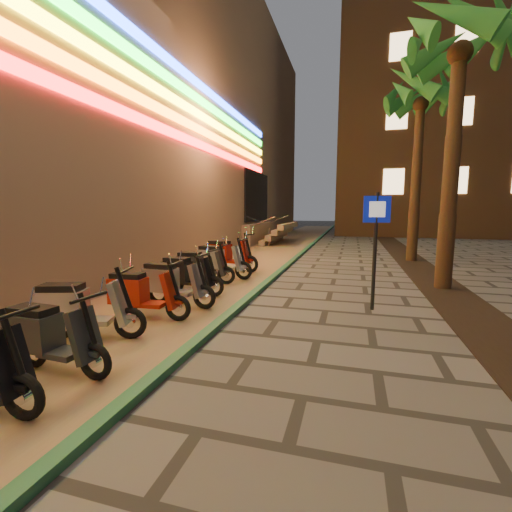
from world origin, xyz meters
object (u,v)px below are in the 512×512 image
(scooter_6, at_px, (140,293))
(scooter_10, at_px, (218,260))
(scooter_5, at_px, (79,308))
(scooter_8, at_px, (186,274))
(scooter_4, at_px, (48,336))
(scooter_11, at_px, (227,254))
(pedestrian_sign, at_px, (376,235))
(scooter_7, at_px, (171,282))
(scooter_9, at_px, (199,266))

(scooter_6, relative_size, scooter_10, 0.91)
(scooter_5, bearing_deg, scooter_6, 58.66)
(scooter_10, bearing_deg, scooter_8, -82.60)
(scooter_4, bearing_deg, scooter_11, 96.27)
(scooter_10, height_order, scooter_11, scooter_11)
(scooter_5, distance_m, scooter_8, 3.13)
(scooter_6, relative_size, scooter_8, 0.98)
(scooter_8, distance_m, scooter_10, 2.07)
(scooter_5, bearing_deg, pedestrian_sign, 15.80)
(scooter_6, distance_m, scooter_7, 0.94)
(pedestrian_sign, xyz_separation_m, scooter_11, (-4.44, 3.41, -0.97))
(scooter_6, height_order, scooter_9, scooter_9)
(scooter_8, height_order, scooter_10, scooter_10)
(scooter_8, distance_m, scooter_9, 1.14)
(scooter_4, xyz_separation_m, scooter_5, (-0.44, 0.98, 0.04))
(scooter_8, bearing_deg, scooter_9, 105.29)
(scooter_8, bearing_deg, scooter_4, -81.25)
(pedestrian_sign, relative_size, scooter_4, 1.56)
(scooter_6, relative_size, scooter_7, 0.96)
(scooter_5, bearing_deg, scooter_4, -83.04)
(pedestrian_sign, distance_m, scooter_7, 4.31)
(scooter_9, bearing_deg, scooter_10, 69.13)
(scooter_11, bearing_deg, scooter_9, -81.23)
(scooter_11, bearing_deg, pedestrian_sign, -27.97)
(scooter_6, relative_size, scooter_9, 0.98)
(scooter_6, xyz_separation_m, scooter_8, (-0.07, 1.95, 0.01))
(scooter_8, relative_size, scooter_10, 0.92)
(scooter_5, relative_size, scooter_11, 0.88)
(scooter_8, xyz_separation_m, scooter_9, (-0.19, 1.12, -0.00))
(scooter_4, relative_size, scooter_10, 0.86)
(scooter_5, bearing_deg, scooter_9, 72.18)
(pedestrian_sign, distance_m, scooter_4, 5.74)
(scooter_8, xyz_separation_m, scooter_10, (0.01, 2.07, 0.04))
(scooter_4, bearing_deg, pedestrian_sign, 47.32)
(scooter_5, bearing_deg, scooter_7, 61.81)
(scooter_5, xyz_separation_m, scooter_11, (0.06, 6.35, 0.06))
(scooter_9, bearing_deg, scooter_7, -89.06)
(scooter_6, bearing_deg, pedestrian_sign, 19.50)
(scooter_10, bearing_deg, scooter_7, -79.18)
(scooter_4, xyz_separation_m, scooter_7, (-0.04, 3.09, 0.04))
(scooter_9, relative_size, scooter_10, 0.92)
(scooter_7, xyz_separation_m, scooter_10, (-0.17, 3.09, 0.03))
(scooter_5, relative_size, scooter_8, 1.01)
(scooter_6, xyz_separation_m, scooter_11, (-0.23, 5.18, 0.08))
(scooter_6, bearing_deg, scooter_7, 79.91)
(pedestrian_sign, distance_m, scooter_9, 4.77)
(scooter_5, xyz_separation_m, scooter_7, (0.40, 2.11, 0.00))
(scooter_8, bearing_deg, pedestrian_sign, 3.24)
(scooter_5, height_order, scooter_10, scooter_10)
(scooter_8, bearing_deg, scooter_6, -82.33)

